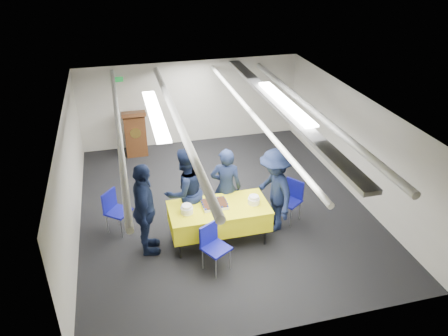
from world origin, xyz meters
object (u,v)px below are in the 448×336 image
Objects in this scene: serving_table at (219,216)px; chair_left at (114,207)px; podium at (135,133)px; chair_near at (213,242)px; chair_right at (292,196)px; sailor_c at (145,210)px; sailor_d at (274,191)px; sailor_a at (226,187)px; sailor_b at (185,191)px; sheet_cake at (215,204)px.

chair_left is at bearing 156.08° from serving_table.
podium is 4.99m from chair_near.
chair_right and chair_left have the same top height.
chair_near and chair_right have the same top height.
podium is at bearing 2.69° from sailor_c.
chair_near is 1.69m from sailor_d.
sailor_c is at bearing 179.08° from serving_table.
sailor_b is (-0.82, -0.05, 0.06)m from sailor_a.
podium is at bearing 105.75° from sheet_cake.
sheet_cake is at bearing -74.25° from podium.
sailor_a is at bearing -67.51° from podium.
serving_table is at bearing -73.52° from podium.
sailor_d reaches higher than podium.
sheet_cake is at bearing -84.64° from sailor_c.
sheet_cake is 0.55× the size of chair_right.
chair_near is 0.48× the size of sailor_c.
podium is at bearing 101.01° from chair_near.
sailor_a is at bearing 65.70° from chair_near.
serving_table is 1.65m from chair_right.
chair_near is (0.95, -4.90, -0.08)m from podium.
podium is at bearing 126.65° from chair_right.
sailor_d reaches higher than chair_near.
sailor_d is at bearing -59.59° from podium.
sheet_cake is 0.83m from chair_near.
serving_table is 1.04× the size of sailor_b.
sheet_cake is 2.02m from chair_left.
chair_near is at bearing 79.58° from sailor_b.
sailor_d is (0.87, -0.40, 0.03)m from sailor_a.
chair_right is at bearing 12.46° from serving_table.
chair_left is (-0.66, -3.35, -0.08)m from podium.
sailor_a is (-1.34, 0.18, 0.31)m from chair_right.
serving_table is 1.40m from sailor_c.
sailor_b is (-0.47, 0.44, 0.09)m from sheet_cake.
sailor_d is (-0.47, -0.22, 0.34)m from chair_right.
sheet_cake is at bearing 74.06° from chair_near.
sailor_b reaches higher than podium.
sailor_a is (1.51, -3.66, 0.23)m from podium.
sailor_a reaches higher than chair_right.
sailor_c reaches higher than sailor_d.
podium is 4.18m from sailor_c.
chair_near is at bearing -150.72° from chair_right.
sailor_d is at bearing 30.58° from chair_near.
sailor_c is (-1.63, -0.51, 0.07)m from sailor_a.
sailor_c reaches higher than chair_near.
serving_table is at bearing -32.80° from sheet_cake.
chair_near is at bearing -105.94° from sheet_cake.
podium is 0.69× the size of sailor_c.
serving_table is at bearing -89.95° from sailor_d.
sailor_b is 1.72m from sailor_d.
serving_table is at bearing 115.53° from sailor_b.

